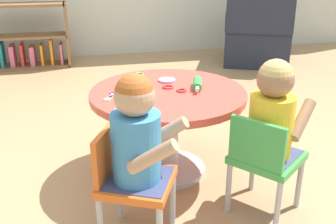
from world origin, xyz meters
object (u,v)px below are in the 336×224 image
(seated_child_left, at_px, (137,134))
(seated_child_right, at_px, (272,113))
(child_chair_right, at_px, (264,159))
(bookshelf_low, at_px, (25,41))
(armchair_dark, at_px, (257,37))
(craft_table, at_px, (168,111))
(child_chair_left, at_px, (130,179))
(craft_scissors, at_px, (113,95))
(rolling_pin, at_px, (197,84))

(seated_child_left, height_order, seated_child_right, same)
(child_chair_right, height_order, bookshelf_low, bookshelf_low)
(seated_child_left, distance_m, armchair_dark, 3.25)
(craft_table, height_order, armchair_dark, armchair_dark)
(child_chair_left, bearing_deg, seated_child_left, -25.01)
(seated_child_left, height_order, craft_scissors, seated_child_left)
(child_chair_left, bearing_deg, child_chair_right, 3.94)
(craft_table, xyz_separation_m, rolling_pin, (0.17, 0.01, 0.15))
(seated_child_left, relative_size, seated_child_right, 1.00)
(bookshelf_low, xyz_separation_m, armchair_dark, (2.56, -0.40, 0.01))
(seated_child_left, bearing_deg, craft_table, 65.47)
(armchair_dark, bearing_deg, seated_child_left, -123.14)
(armchair_dark, bearing_deg, craft_scissors, -130.05)
(craft_table, distance_m, bookshelf_low, 2.76)
(rolling_pin, bearing_deg, craft_table, -175.89)
(seated_child_right, distance_m, bookshelf_low, 3.36)
(bookshelf_low, bearing_deg, armchair_dark, -8.86)
(bookshelf_low, relative_size, craft_scissors, 6.60)
(seated_child_left, distance_m, rolling_pin, 0.72)
(seated_child_left, bearing_deg, armchair_dark, 56.86)
(seated_child_left, relative_size, bookshelf_low, 0.55)
(armchair_dark, bearing_deg, craft_table, -125.14)
(seated_child_right, bearing_deg, craft_table, 129.82)
(seated_child_right, relative_size, rolling_pin, 2.25)
(seated_child_right, xyz_separation_m, craft_scissors, (-0.70, 0.46, -0.02))
(armchair_dark, height_order, craft_scissors, armchair_dark)
(craft_table, relative_size, rolling_pin, 3.85)
(craft_table, bearing_deg, child_chair_left, -118.24)
(child_chair_left, relative_size, craft_scissors, 3.80)
(armchair_dark, bearing_deg, rolling_pin, -122.09)
(child_chair_left, bearing_deg, craft_scissors, 91.28)
(child_chair_right, bearing_deg, armchair_dark, 66.52)
(child_chair_right, xyz_separation_m, seated_child_right, (0.03, 0.03, 0.23))
(seated_child_left, bearing_deg, craft_scissors, 95.00)
(bookshelf_low, bearing_deg, seated_child_right, -64.57)
(craft_table, height_order, seated_child_left, seated_child_left)
(child_chair_left, distance_m, child_chair_right, 0.66)
(craft_table, bearing_deg, bookshelf_low, 112.24)
(child_chair_right, bearing_deg, craft_table, 126.11)
(seated_child_right, bearing_deg, armchair_dark, 66.89)
(craft_scissors, bearing_deg, child_chair_left, -88.72)
(seated_child_left, relative_size, child_chair_right, 0.95)
(bookshelf_low, bearing_deg, child_chair_left, -76.35)
(craft_table, xyz_separation_m, seated_child_left, (-0.26, -0.56, 0.15))
(seated_child_left, distance_m, child_chair_right, 0.66)
(seated_child_left, height_order, rolling_pin, seated_child_left)
(seated_child_left, distance_m, craft_scissors, 0.55)
(armchair_dark, bearing_deg, bookshelf_low, 171.14)
(rolling_pin, bearing_deg, seated_child_right, -65.49)
(craft_table, distance_m, craft_scissors, 0.33)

